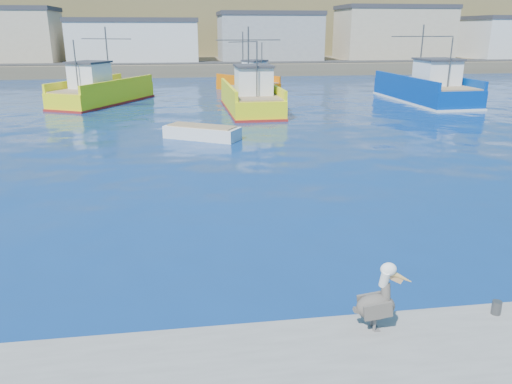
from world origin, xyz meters
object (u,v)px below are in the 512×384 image
trawler_yellow_a (101,92)px  boat_orange (249,82)px  skiff_far (442,87)px  trawler_yellow_b (251,98)px  skiff_mid (202,134)px  trawler_blue (426,89)px  pelican (378,301)px

trawler_yellow_a → boat_orange: bearing=27.6°
trawler_yellow_a → skiff_far: 34.97m
trawler_yellow_b → skiff_mid: 10.92m
boat_orange → skiff_mid: boat_orange is taller
trawler_yellow_b → trawler_blue: size_ratio=0.87×
trawler_blue → pelican: size_ratio=8.73×
skiff_far → trawler_yellow_b: bearing=-152.8°
skiff_mid → pelican: pelican is taller
trawler_yellow_b → skiff_far: (22.19, 11.41, -0.71)m
trawler_yellow_a → trawler_yellow_b: size_ratio=1.05×
boat_orange → skiff_far: 20.68m
skiff_mid → boat_orange: bearing=75.8°
trawler_blue → skiff_far: trawler_blue is taller
trawler_yellow_b → boat_orange: trawler_yellow_b is taller
boat_orange → skiff_mid: size_ratio=1.60×
pelican → trawler_yellow_b: bearing=87.0°
skiff_mid → skiff_far: (26.47, 21.44, -0.00)m
boat_orange → trawler_blue: bearing=-34.9°
skiff_far → pelican: pelican is taller
skiff_mid → trawler_yellow_b: bearing=66.9°
trawler_yellow_a → boat_orange: size_ratio=1.53×
pelican → skiff_mid: bearing=97.1°
trawler_blue → pelican: (-17.78, -34.11, 0.02)m
trawler_yellow_a → trawler_yellow_b: trawler_yellow_a is taller
boat_orange → skiff_mid: 23.90m
skiff_mid → pelican: (2.63, -21.09, 0.80)m
boat_orange → pelican: bearing=-94.2°
trawler_yellow_a → skiff_far: trawler_yellow_a is taller
trawler_blue → skiff_mid: 24.22m
trawler_blue → skiff_mid: size_ratio=2.69×
skiff_mid → skiff_far: 34.06m
trawler_blue → skiff_far: 10.40m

